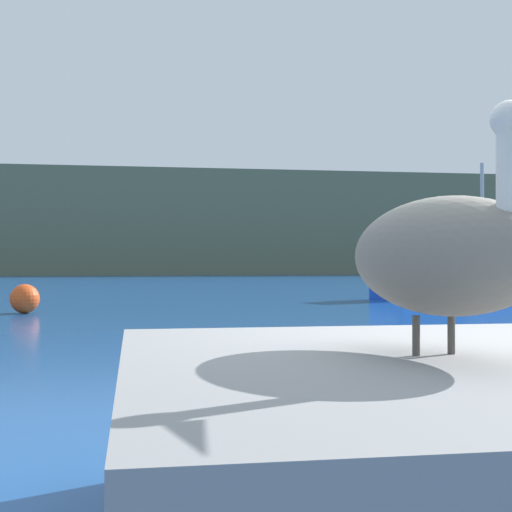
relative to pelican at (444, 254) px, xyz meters
name	(u,v)px	position (x,y,z in m)	size (l,w,h in m)	color
ground_plane	(497,487)	(0.70, 0.91, -1.21)	(260.00, 260.00, 0.00)	#194C93
hillside_backdrop	(155,225)	(0.70, 63.56, 3.22)	(140.00, 12.18, 8.86)	#5B664C
pier_dock	(442,462)	(0.00, 0.01, -0.80)	(2.46, 2.71, 0.81)	gray
pelican	(444,254)	(0.00, 0.00, 0.00)	(0.68, 1.33, 0.92)	gray
fishing_boat_blue	(444,271)	(8.49, 19.15, -0.33)	(5.38, 3.34, 4.40)	blue
mooring_buoy	(25,299)	(-3.61, 14.47, -0.88)	(0.66, 0.66, 0.66)	#E54C19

